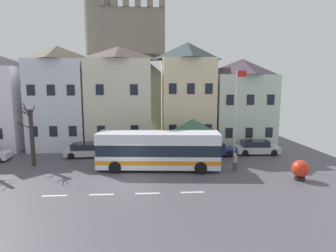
% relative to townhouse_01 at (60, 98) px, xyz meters
% --- Properties ---
extents(ground_plane, '(40.00, 60.00, 0.07)m').
position_rel_townhouse_01_xyz_m(ground_plane, '(8.30, -11.63, -5.68)').
color(ground_plane, '#504D54').
extents(townhouse_01, '(5.94, 5.32, 11.30)m').
position_rel_townhouse_01_xyz_m(townhouse_01, '(0.00, 0.00, 0.00)').
color(townhouse_01, silver).
rests_on(townhouse_01, ground_plane).
extents(townhouse_02, '(6.98, 5.25, 11.30)m').
position_rel_townhouse_01_xyz_m(townhouse_02, '(6.65, -0.03, 0.00)').
color(townhouse_02, beige).
rests_on(townhouse_02, ground_plane).
extents(townhouse_03, '(5.73, 5.95, 11.87)m').
position_rel_townhouse_01_xyz_m(townhouse_03, '(14.34, 0.32, 0.29)').
color(townhouse_03, beige).
rests_on(townhouse_03, ground_plane).
extents(townhouse_04, '(6.67, 6.39, 10.10)m').
position_rel_townhouse_01_xyz_m(townhouse_04, '(20.78, 0.54, -0.60)').
color(townhouse_04, silver).
rests_on(townhouse_04, ground_plane).
extents(hilltop_castle, '(33.11, 33.11, 21.72)m').
position_rel_townhouse_01_xyz_m(hilltop_castle, '(7.37, 17.80, 1.45)').
color(hilltop_castle, '#5E6248').
rests_on(hilltop_castle, ground_plane).
extents(transit_bus, '(10.39, 3.40, 3.18)m').
position_rel_townhouse_01_xyz_m(transit_bus, '(10.71, -8.94, -4.04)').
color(transit_bus, white).
rests_on(transit_bus, ground_plane).
extents(bus_shelter, '(3.60, 3.60, 3.78)m').
position_rel_townhouse_01_xyz_m(bus_shelter, '(14.25, -4.78, -2.57)').
color(bus_shelter, '#473D33').
rests_on(bus_shelter, ground_plane).
extents(parked_car_00, '(4.50, 2.06, 1.42)m').
position_rel_townhouse_01_xyz_m(parked_car_00, '(20.99, -4.33, -4.96)').
color(parked_car_00, silver).
rests_on(parked_car_00, ground_plane).
extents(parked_car_02, '(4.42, 2.12, 1.35)m').
position_rel_townhouse_01_xyz_m(parked_car_02, '(3.74, -4.24, -4.99)').
color(parked_car_02, silver).
rests_on(parked_car_02, ground_plane).
extents(parked_car_03, '(4.40, 2.06, 1.31)m').
position_rel_townhouse_01_xyz_m(parked_car_03, '(16.24, -4.71, -5.00)').
color(parked_car_03, navy).
rests_on(parked_car_03, ground_plane).
extents(pedestrian_00, '(0.32, 0.33, 1.51)m').
position_rel_townhouse_01_xyz_m(pedestrian_00, '(16.56, -6.53, -4.77)').
color(pedestrian_00, black).
rests_on(pedestrian_00, ground_plane).
extents(pedestrian_01, '(0.35, 0.35, 1.47)m').
position_rel_townhouse_01_xyz_m(pedestrian_01, '(17.08, -9.71, -4.77)').
color(pedestrian_01, '#38332D').
rests_on(pedestrian_01, ground_plane).
extents(pedestrian_02, '(0.30, 0.30, 1.56)m').
position_rel_townhouse_01_xyz_m(pedestrian_02, '(15.57, -6.61, -4.76)').
color(pedestrian_02, '#38332D').
rests_on(pedestrian_02, ground_plane).
extents(public_bench, '(1.77, 0.48, 0.87)m').
position_rel_townhouse_01_xyz_m(public_bench, '(14.51, -3.02, -5.17)').
color(public_bench, '#473828').
rests_on(public_bench, ground_plane).
extents(flagpole, '(0.95, 0.10, 8.48)m').
position_rel_townhouse_01_xyz_m(flagpole, '(18.19, -6.06, -0.82)').
color(flagpole, silver).
rests_on(flagpole, ground_plane).
extents(harbour_buoy, '(1.27, 1.27, 1.52)m').
position_rel_townhouse_01_xyz_m(harbour_buoy, '(21.24, -12.39, -4.81)').
color(harbour_buoy, black).
rests_on(harbour_buoy, ground_plane).
extents(bare_tree_00, '(1.14, 1.92, 5.59)m').
position_rel_townhouse_01_xyz_m(bare_tree_00, '(-0.31, -7.23, -2.99)').
color(bare_tree_00, '#382D28').
rests_on(bare_tree_00, ground_plane).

